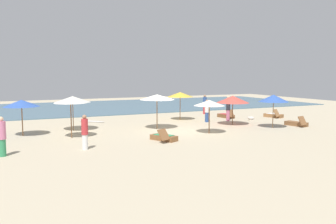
{
  "coord_description": "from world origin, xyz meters",
  "views": [
    {
      "loc": [
        -9.37,
        -19.96,
        3.57
      ],
      "look_at": [
        0.22,
        0.52,
        1.1
      ],
      "focal_mm": 37.74,
      "sensor_mm": 36.0,
      "label": 1
    }
  ],
  "objects_px": {
    "surfboard": "(92,121)",
    "person_0": "(85,132)",
    "person_3": "(205,104)",
    "umbrella_0": "(180,95)",
    "umbrella_2": "(274,98)",
    "person_2": "(2,136)",
    "umbrella_5": "(157,97)",
    "umbrella_6": "(73,99)",
    "lounger_0": "(274,115)",
    "person_4": "(207,111)",
    "dog": "(251,118)",
    "person_1": "(228,108)",
    "umbrella_1": "(21,103)",
    "lounger_3": "(297,123)",
    "umbrella_7": "(233,99)",
    "umbrella_4": "(71,100)",
    "umbrella_3": "(209,103)",
    "lounger_2": "(164,137)",
    "lounger_1": "(226,116)"
  },
  "relations": [
    {
      "from": "umbrella_0",
      "to": "lounger_0",
      "type": "bearing_deg",
      "value": -13.09
    },
    {
      "from": "person_3",
      "to": "surfboard",
      "type": "height_order",
      "value": "person_3"
    },
    {
      "from": "umbrella_3",
      "to": "person_0",
      "type": "relative_size",
      "value": 1.21
    },
    {
      "from": "umbrella_1",
      "to": "person_3",
      "type": "xyz_separation_m",
      "value": [
        15.19,
        5.03,
        -1.02
      ]
    },
    {
      "from": "surfboard",
      "to": "umbrella_6",
      "type": "bearing_deg",
      "value": -119.39
    },
    {
      "from": "umbrella_2",
      "to": "lounger_1",
      "type": "distance_m",
      "value": 6.02
    },
    {
      "from": "umbrella_7",
      "to": "lounger_3",
      "type": "bearing_deg",
      "value": -32.44
    },
    {
      "from": "umbrella_4",
      "to": "person_0",
      "type": "height_order",
      "value": "umbrella_4"
    },
    {
      "from": "lounger_3",
      "to": "person_3",
      "type": "height_order",
      "value": "person_3"
    },
    {
      "from": "person_3",
      "to": "dog",
      "type": "distance_m",
      "value": 5.26
    },
    {
      "from": "person_3",
      "to": "umbrella_4",
      "type": "bearing_deg",
      "value": -151.63
    },
    {
      "from": "umbrella_0",
      "to": "surfboard",
      "type": "height_order",
      "value": "umbrella_0"
    },
    {
      "from": "lounger_3",
      "to": "person_1",
      "type": "xyz_separation_m",
      "value": [
        -2.77,
        4.17,
        0.81
      ]
    },
    {
      "from": "person_3",
      "to": "dog",
      "type": "bearing_deg",
      "value": -78.34
    },
    {
      "from": "umbrella_7",
      "to": "umbrella_1",
      "type": "bearing_deg",
      "value": 173.8
    },
    {
      "from": "person_4",
      "to": "dog",
      "type": "relative_size",
      "value": 2.61
    },
    {
      "from": "umbrella_6",
      "to": "person_1",
      "type": "relative_size",
      "value": 1.18
    },
    {
      "from": "surfboard",
      "to": "person_0",
      "type": "bearing_deg",
      "value": -104.76
    },
    {
      "from": "umbrella_3",
      "to": "umbrella_7",
      "type": "relative_size",
      "value": 0.88
    },
    {
      "from": "umbrella_5",
      "to": "person_0",
      "type": "relative_size",
      "value": 1.35
    },
    {
      "from": "umbrella_5",
      "to": "person_0",
      "type": "xyz_separation_m",
      "value": [
        -5.56,
        -4.33,
        -1.22
      ]
    },
    {
      "from": "umbrella_1",
      "to": "person_2",
      "type": "height_order",
      "value": "umbrella_1"
    },
    {
      "from": "umbrella_5",
      "to": "person_4",
      "type": "distance_m",
      "value": 4.97
    },
    {
      "from": "umbrella_6",
      "to": "umbrella_7",
      "type": "distance_m",
      "value": 10.76
    },
    {
      "from": "lounger_3",
      "to": "dog",
      "type": "distance_m",
      "value": 3.85
    },
    {
      "from": "umbrella_7",
      "to": "umbrella_0",
      "type": "bearing_deg",
      "value": 119.83
    },
    {
      "from": "umbrella_2",
      "to": "umbrella_4",
      "type": "distance_m",
      "value": 12.82
    },
    {
      "from": "person_0",
      "to": "person_3",
      "type": "relative_size",
      "value": 0.97
    },
    {
      "from": "umbrella_1",
      "to": "lounger_3",
      "type": "bearing_deg",
      "value": -12.47
    },
    {
      "from": "person_3",
      "to": "person_0",
      "type": "bearing_deg",
      "value": -141.05
    },
    {
      "from": "umbrella_6",
      "to": "person_2",
      "type": "bearing_deg",
      "value": -124.79
    },
    {
      "from": "umbrella_0",
      "to": "umbrella_2",
      "type": "distance_m",
      "value": 7.16
    },
    {
      "from": "umbrella_6",
      "to": "person_0",
      "type": "height_order",
      "value": "umbrella_6"
    },
    {
      "from": "person_0",
      "to": "lounger_2",
      "type": "bearing_deg",
      "value": 6.12
    },
    {
      "from": "umbrella_1",
      "to": "lounger_0",
      "type": "distance_m",
      "value": 19.12
    },
    {
      "from": "person_0",
      "to": "person_2",
      "type": "height_order",
      "value": "person_2"
    },
    {
      "from": "person_1",
      "to": "person_4",
      "type": "bearing_deg",
      "value": 176.38
    },
    {
      "from": "umbrella_3",
      "to": "person_3",
      "type": "distance_m",
      "value": 10.26
    },
    {
      "from": "umbrella_1",
      "to": "surfboard",
      "type": "xyz_separation_m",
      "value": [
        4.97,
        4.23,
        -1.84
      ]
    },
    {
      "from": "umbrella_5",
      "to": "person_1",
      "type": "relative_size",
      "value": 1.17
    },
    {
      "from": "umbrella_2",
      "to": "umbrella_4",
      "type": "height_order",
      "value": "umbrella_4"
    },
    {
      "from": "umbrella_5",
      "to": "lounger_0",
      "type": "bearing_deg",
      "value": 7.54
    },
    {
      "from": "umbrella_2",
      "to": "surfboard",
      "type": "height_order",
      "value": "umbrella_2"
    },
    {
      "from": "umbrella_6",
      "to": "lounger_0",
      "type": "xyz_separation_m",
      "value": [
        16.05,
        -0.2,
        -1.79
      ]
    },
    {
      "from": "lounger_0",
      "to": "umbrella_4",
      "type": "bearing_deg",
      "value": -171.81
    },
    {
      "from": "person_1",
      "to": "dog",
      "type": "relative_size",
      "value": 3.0
    },
    {
      "from": "umbrella_2",
      "to": "person_2",
      "type": "xyz_separation_m",
      "value": [
        -16.16,
        -1.32,
        -1.08
      ]
    },
    {
      "from": "umbrella_1",
      "to": "umbrella_4",
      "type": "xyz_separation_m",
      "value": [
        2.43,
        -1.85,
        0.22
      ]
    },
    {
      "from": "umbrella_5",
      "to": "person_3",
      "type": "bearing_deg",
      "value": 39.74
    },
    {
      "from": "person_4",
      "to": "dog",
      "type": "distance_m",
      "value": 3.71
    }
  ]
}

